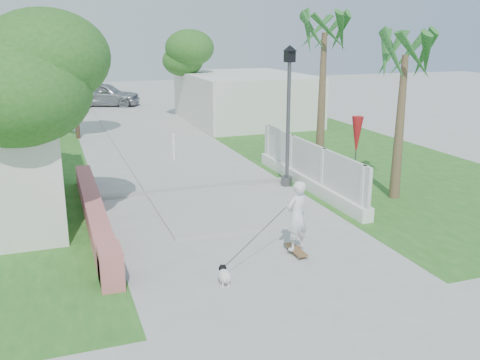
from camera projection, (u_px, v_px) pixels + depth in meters
name	position (u px, v px, depth m)	size (l,w,h in m)	color
ground	(270.00, 265.00, 11.45)	(90.00, 90.00, 0.00)	#B7B7B2
path_strip	(130.00, 121.00, 29.58)	(3.20, 36.00, 0.06)	#B7B7B2
curb	(196.00, 188.00, 16.88)	(6.50, 0.25, 0.10)	#999993
grass_right	(355.00, 159.00, 20.98)	(8.00, 20.00, 0.01)	#286720
pink_wall	(95.00, 217.00, 13.52)	(0.45, 8.20, 0.80)	#D4716C
lattice_fence	(308.00, 172.00, 16.95)	(0.35, 7.00, 1.50)	white
building_right	(244.00, 98.00, 29.37)	(6.00, 8.00, 2.60)	silver
street_lamp	(288.00, 111.00, 16.73)	(0.44, 0.44, 4.44)	#59595E
bollard	(174.00, 146.00, 20.43)	(0.14, 0.14, 1.09)	white
patio_umbrella	(357.00, 136.00, 16.64)	(0.36, 0.36, 2.30)	#59595E
tree_left_near	(31.00, 80.00, 11.67)	(3.60, 3.60, 5.28)	#4C3826
tree_left_mid	(0.00, 76.00, 16.43)	(3.20, 3.20, 4.85)	#4C3826
tree_path_left	(72.00, 55.00, 23.95)	(3.40, 3.40, 5.23)	#4C3826
tree_path_right	(185.00, 56.00, 29.68)	(3.00, 3.00, 4.79)	#4C3826
tree_path_far	(67.00, 48.00, 33.09)	(3.20, 3.20, 5.17)	#4C3826
palm_far	(324.00, 42.00, 17.63)	(1.80, 1.80, 5.30)	brown
palm_near	(405.00, 64.00, 15.04)	(1.80, 1.80, 4.70)	brown
skateboarder	(266.00, 231.00, 11.34)	(2.33, 1.17, 1.70)	brown
dog	(224.00, 275.00, 10.55)	(0.28, 0.54, 0.37)	white
parked_car	(103.00, 94.00, 35.27)	(1.91, 4.75, 1.62)	#A9ABB0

